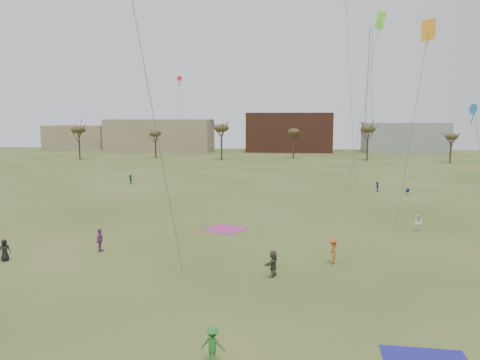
{
  "coord_description": "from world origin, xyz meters",
  "views": [
    {
      "loc": [
        3.44,
        -23.57,
        10.43
      ],
      "look_at": [
        0.0,
        12.0,
        5.5
      ],
      "focal_mm": 33.77,
      "sensor_mm": 36.0,
      "label": 1
    }
  ],
  "objects": [
    {
      "name": "ground",
      "position": [
        0.0,
        0.0,
        0.0
      ],
      "size": [
        260.0,
        260.0,
        0.0
      ],
      "primitive_type": "plane",
      "color": "#39571B",
      "rests_on": "ground"
    },
    {
      "name": "flyer_near_center",
      "position": [
        0.53,
        -5.62,
        0.81
      ],
      "size": [
        1.12,
        0.74,
        1.63
      ],
      "primitive_type": "imported",
      "rotation": [
        0.0,
        0.0,
        3.0
      ],
      "color": "#2B822F",
      "rests_on": "ground"
    },
    {
      "name": "spectator_fore_c",
      "position": [
        2.84,
        5.25,
        0.89
      ],
      "size": [
        1.16,
        1.71,
        1.77
      ],
      "primitive_type": "imported",
      "rotation": [
        0.0,
        0.0,
        4.29
      ],
      "color": "brown",
      "rests_on": "ground"
    },
    {
      "name": "flyer_mid_a",
      "position": [
        -16.85,
        6.66,
        0.81
      ],
      "size": [
        0.92,
        0.92,
        1.62
      ],
      "primitive_type": "imported",
      "rotation": [
        0.0,
        0.0,
        0.78
      ],
      "color": "black",
      "rests_on": "ground"
    },
    {
      "name": "flyer_mid_b",
      "position": [
        7.08,
        8.4,
        0.94
      ],
      "size": [
        0.73,
        1.24,
        1.89
      ],
      "primitive_type": "imported",
      "rotation": [
        0.0,
        0.0,
        4.69
      ],
      "color": "#C85725",
      "rests_on": "ground"
    },
    {
      "name": "spectator_mid_d",
      "position": [
        -10.83,
        9.6,
        0.92
      ],
      "size": [
        0.48,
        1.09,
        1.84
      ],
      "primitive_type": "imported",
      "rotation": [
        0.0,
        0.0,
        1.6
      ],
      "color": "#9B409B",
      "rests_on": "ground"
    },
    {
      "name": "spectator_mid_e",
      "position": [
        16.0,
        18.68,
        0.79
      ],
      "size": [
        0.96,
        0.89,
        1.57
      ],
      "primitive_type": "imported",
      "rotation": [
        0.0,
        0.0,
        5.78
      ],
      "color": "white",
      "rests_on": "ground"
    },
    {
      "name": "flyer_far_a",
      "position": [
        -20.79,
        45.62,
        0.74
      ],
      "size": [
        0.95,
        1.43,
        1.48
      ],
      "primitive_type": "imported",
      "rotation": [
        0.0,
        0.0,
        1.99
      ],
      "color": "#236B2A",
      "rests_on": "ground"
    },
    {
      "name": "flyer_far_c",
      "position": [
        16.76,
        41.38,
        0.73
      ],
      "size": [
        0.74,
        1.04,
        1.45
      ],
      "primitive_type": "imported",
      "rotation": [
        0.0,
        0.0,
        4.94
      ],
      "color": "navy",
      "rests_on": "ground"
    },
    {
      "name": "blanket_plum",
      "position": [
        -1.88,
        17.72,
        0.0
      ],
      "size": [
        4.4,
        4.4,
        0.03
      ],
      "primitive_type": "cube",
      "rotation": [
        0.0,
        0.0,
        1.16
      ],
      "color": "#B33785",
      "rests_on": "ground"
    },
    {
      "name": "camp_chair_right",
      "position": [
        20.27,
        38.99,
        0.26
      ],
      "size": [
        0.74,
        0.74,
        0.87
      ],
      "rotation": [
        0.0,
        0.0,
        5.55
      ],
      "color": "#151E39",
      "rests_on": "ground"
    },
    {
      "name": "kites_aloft",
      "position": [
        9.31,
        33.82,
        20.2
      ],
      "size": [
        71.92,
        59.86,
        27.76
      ],
      "color": "yellow",
      "rests_on": "ground"
    },
    {
      "name": "tree_line",
      "position": [
        -2.85,
        79.12,
        7.09
      ],
      "size": [
        117.44,
        49.32,
        8.91
      ],
      "color": "#3A2B1E",
      "rests_on": "ground"
    },
    {
      "name": "building_tan",
      "position": [
        -35.0,
        115.0,
        5.0
      ],
      "size": [
        32.0,
        14.0,
        10.0
      ],
      "primitive_type": "cube",
      "color": "#937F60",
      "rests_on": "ground"
    },
    {
      "name": "building_brick",
      "position": [
        5.0,
        120.0,
        6.0
      ],
      "size": [
        26.0,
        16.0,
        12.0
      ],
      "primitive_type": "cube",
      "color": "brown",
      "rests_on": "ground"
    },
    {
      "name": "building_grey",
      "position": [
        40.0,
        118.0,
        4.5
      ],
      "size": [
        24.0,
        12.0,
        9.0
      ],
      "primitive_type": "cube",
      "color": "gray",
      "rests_on": "ground"
    },
    {
      "name": "building_tan_west",
      "position": [
        -65.0,
        122.0,
        4.0
      ],
      "size": [
        20.0,
        12.0,
        8.0
      ],
      "primitive_type": "cube",
      "color": "#937F60",
      "rests_on": "ground"
    },
    {
      "name": "radio_tower",
      "position": [
        30.0,
        125.0,
        19.21
      ],
      "size": [
        1.51,
        1.72,
        41.0
      ],
      "color": "#9EA3A8",
      "rests_on": "ground"
    }
  ]
}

